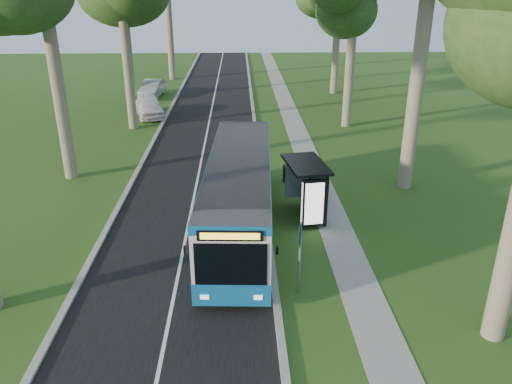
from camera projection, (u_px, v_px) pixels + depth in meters
ground at (269, 244)px, 20.61m from camera, size 120.00×120.00×0.00m
road at (201, 163)px, 29.70m from camera, size 7.00×100.00×0.02m
kerb_east at (259, 162)px, 29.79m from camera, size 0.25×100.00×0.12m
kerb_west at (142, 163)px, 29.57m from camera, size 0.25×100.00×0.12m
centre_line at (201, 163)px, 29.69m from camera, size 0.12×100.00×0.00m
footpath at (309, 162)px, 29.90m from camera, size 1.50×100.00×0.02m
bus at (240, 195)px, 21.11m from camera, size 3.14×12.29×3.23m
bus_stop_sign at (300, 250)px, 16.74m from camera, size 0.13×0.38×2.69m
bus_shelter at (310, 182)px, 22.01m from camera, size 2.06×3.21×2.58m
litter_bin at (287, 173)px, 26.86m from camera, size 0.52×0.52×0.90m
car_white at (149, 106)px, 39.73m from camera, size 3.21×5.18×1.65m
car_silver at (152, 88)px, 46.61m from camera, size 2.05×4.79×1.54m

